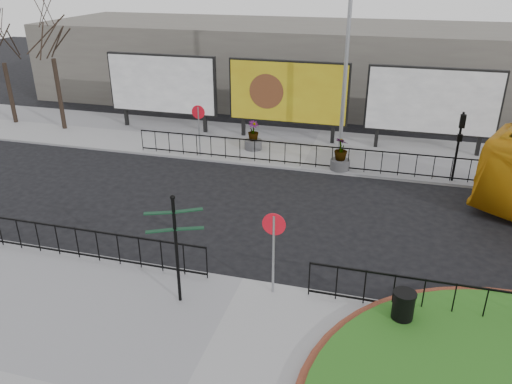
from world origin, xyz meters
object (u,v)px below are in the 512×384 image
(litter_bin, at_px, (403,309))
(planter_b, at_px, (340,157))
(planter_a, at_px, (253,138))
(billboard_mid, at_px, (288,93))
(fingerpost_sign, at_px, (176,239))
(lamp_post, at_px, (347,57))

(litter_bin, bearing_deg, planter_b, 105.16)
(litter_bin, height_order, planter_a, planter_a)
(billboard_mid, height_order, fingerpost_sign, billboard_mid)
(lamp_post, bearing_deg, billboard_mid, 146.75)
(litter_bin, bearing_deg, planter_a, 121.51)
(billboard_mid, distance_m, fingerpost_sign, 14.44)
(lamp_post, distance_m, fingerpost_sign, 13.08)
(lamp_post, distance_m, litter_bin, 12.97)
(litter_bin, bearing_deg, lamp_post, 104.12)
(lamp_post, xyz_separation_m, fingerpost_sign, (-2.87, -12.46, -2.78))
(fingerpost_sign, xyz_separation_m, planter_a, (-1.42, 12.45, -1.37))
(fingerpost_sign, height_order, planter_b, fingerpost_sign)
(billboard_mid, bearing_deg, fingerpost_sign, -89.46)
(lamp_post, relative_size, planter_a, 6.45)
(planter_b, bearing_deg, fingerpost_sign, -105.81)
(billboard_mid, distance_m, planter_b, 5.15)
(lamp_post, distance_m, planter_a, 5.98)
(billboard_mid, relative_size, litter_bin, 6.34)
(billboard_mid, relative_size, planter_a, 4.33)
(planter_a, bearing_deg, lamp_post, 0.07)
(litter_bin, bearing_deg, billboard_mid, 113.40)
(billboard_mid, xyz_separation_m, planter_a, (-1.29, -1.98, -1.93))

